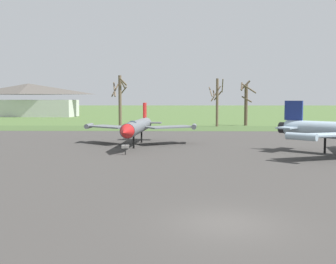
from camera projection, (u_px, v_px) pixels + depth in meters
ground_plane at (225, 224)px, 15.51m from camera, size 600.00×600.00×0.00m
asphalt_apron at (201, 159)px, 32.23m from camera, size 95.11×55.97×0.05m
grass_verge_strip at (190, 128)px, 66.09m from camera, size 155.11×12.00×0.06m
jet_fighter_front_right at (137, 127)px, 41.26m from camera, size 12.07×14.48×4.38m
info_placard_front_right at (125, 148)px, 34.48m from camera, size 0.69×0.40×0.91m
bare_tree_far_left at (120, 98)px, 71.73m from camera, size 2.88×2.88×8.98m
bare_tree_left_of_center at (217, 100)px, 70.30m from camera, size 2.44×2.49×8.36m
bare_tree_center at (246, 102)px, 73.52m from camera, size 2.78×2.78×8.25m
visitor_building at (29, 100)px, 112.35m from camera, size 27.72×10.96×9.13m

